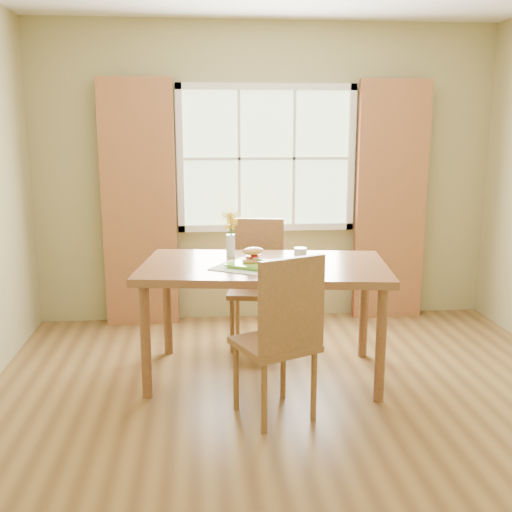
{
  "coord_description": "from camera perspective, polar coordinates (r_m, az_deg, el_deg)",
  "views": [
    {
      "loc": [
        -0.61,
        -3.59,
        1.78
      ],
      "look_at": [
        -0.23,
        0.45,
        0.9
      ],
      "focal_mm": 42.0,
      "sensor_mm": 36.0,
      "label": 1
    }
  ],
  "objects": [
    {
      "name": "flower_vase",
      "position": [
        4.42,
        -2.44,
        2.66
      ],
      "size": [
        0.14,
        0.14,
        0.34
      ],
      "color": "silver",
      "rests_on": "dining_table"
    },
    {
      "name": "chair_far",
      "position": [
        4.97,
        0.08,
        -1.94
      ],
      "size": [
        0.5,
        0.5,
        1.04
      ],
      "rotation": [
        0.0,
        0.0,
        -0.19
      ],
      "color": "brown",
      "rests_on": "room"
    },
    {
      "name": "placemat",
      "position": [
        4.08,
        -0.75,
        -1.15
      ],
      "size": [
        0.56,
        0.52,
        0.01
      ],
      "primitive_type": "cube",
      "rotation": [
        0.0,
        0.0,
        -0.55
      ],
      "color": "beige",
      "rests_on": "dining_table"
    },
    {
      "name": "window",
      "position": [
        5.5,
        1.0,
        9.27
      ],
      "size": [
        1.62,
        0.06,
        1.32
      ],
      "color": "beige",
      "rests_on": "room"
    },
    {
      "name": "room",
      "position": [
        3.67,
        4.23,
        5.42
      ],
      "size": [
        4.24,
        3.84,
        2.74
      ],
      "color": "brown",
      "rests_on": "ground"
    },
    {
      "name": "curtain_left",
      "position": [
        5.44,
        -11.08,
        4.78
      ],
      "size": [
        0.65,
        0.08,
        2.2
      ],
      "primitive_type": "cube",
      "color": "maroon",
      "rests_on": "room"
    },
    {
      "name": "chair_near",
      "position": [
        3.62,
        2.54,
        -7.24
      ],
      "size": [
        0.58,
        0.58,
        1.05
      ],
      "rotation": [
        0.0,
        0.0,
        0.42
      ],
      "color": "brown",
      "rests_on": "room"
    },
    {
      "name": "croissant_sandwich",
      "position": [
        4.12,
        -0.3,
        0.03
      ],
      "size": [
        0.18,
        0.15,
        0.12
      ],
      "rotation": [
        0.0,
        0.0,
        0.31
      ],
      "color": "#F9AB55",
      "rests_on": "plate"
    },
    {
      "name": "water_glass",
      "position": [
        4.13,
        4.24,
        -0.17
      ],
      "size": [
        0.09,
        0.09,
        0.13
      ],
      "color": "silver",
      "rests_on": "dining_table"
    },
    {
      "name": "plate",
      "position": [
        4.12,
        -0.5,
        -0.86
      ],
      "size": [
        0.38,
        0.38,
        0.01
      ],
      "primitive_type": "cube",
      "rotation": [
        0.0,
        0.0,
        -0.54
      ],
      "color": "#6EB92E",
      "rests_on": "placemat"
    },
    {
      "name": "curtain_right",
      "position": [
        5.69,
        12.72,
        5.03
      ],
      "size": [
        0.65,
        0.08,
        2.2
      ],
      "primitive_type": "cube",
      "color": "maroon",
      "rests_on": "room"
    },
    {
      "name": "dining_table",
      "position": [
        4.24,
        0.76,
        -1.88
      ],
      "size": [
        1.83,
        1.18,
        0.84
      ],
      "rotation": [
        0.0,
        0.0,
        -0.13
      ],
      "color": "brown",
      "rests_on": "room"
    }
  ]
}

